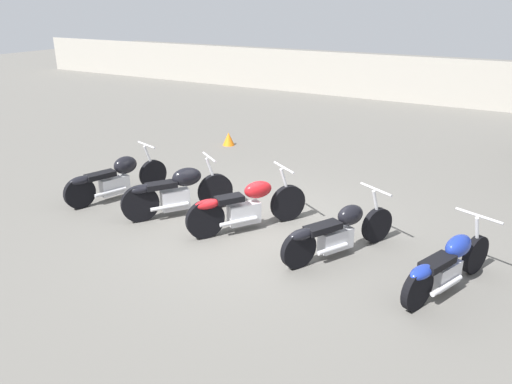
{
  "coord_description": "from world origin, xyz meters",
  "views": [
    {
      "loc": [
        3.92,
        -6.8,
        3.73
      ],
      "look_at": [
        0.0,
        0.05,
        0.65
      ],
      "focal_mm": 35.0,
      "sensor_mm": 36.0,
      "label": 1
    }
  ],
  "objects_px": {
    "motorcycle_slot_1": "(177,191)",
    "motorcycle_slot_2": "(246,206)",
    "motorcycle_slot_0": "(116,178)",
    "motorcycle_slot_4": "(447,265)",
    "traffic_cone_near": "(229,139)",
    "motorcycle_slot_3": "(338,231)"
  },
  "relations": [
    {
      "from": "motorcycle_slot_3",
      "to": "motorcycle_slot_4",
      "type": "distance_m",
      "value": 1.67
    },
    {
      "from": "motorcycle_slot_3",
      "to": "traffic_cone_near",
      "type": "height_order",
      "value": "motorcycle_slot_3"
    },
    {
      "from": "motorcycle_slot_2",
      "to": "motorcycle_slot_1",
      "type": "bearing_deg",
      "value": -142.86
    },
    {
      "from": "motorcycle_slot_1",
      "to": "motorcycle_slot_2",
      "type": "xyz_separation_m",
      "value": [
        1.4,
        0.08,
        -0.03
      ]
    },
    {
      "from": "motorcycle_slot_4",
      "to": "traffic_cone_near",
      "type": "xyz_separation_m",
      "value": [
        -6.45,
        4.63,
        -0.22
      ]
    },
    {
      "from": "motorcycle_slot_2",
      "to": "traffic_cone_near",
      "type": "height_order",
      "value": "motorcycle_slot_2"
    },
    {
      "from": "motorcycle_slot_1",
      "to": "motorcycle_slot_2",
      "type": "relative_size",
      "value": 0.93
    },
    {
      "from": "traffic_cone_near",
      "to": "motorcycle_slot_0",
      "type": "bearing_deg",
      "value": -88.09
    },
    {
      "from": "motorcycle_slot_4",
      "to": "motorcycle_slot_2",
      "type": "bearing_deg",
      "value": -164.86
    },
    {
      "from": "motorcycle_slot_2",
      "to": "traffic_cone_near",
      "type": "bearing_deg",
      "value": 159.57
    },
    {
      "from": "motorcycle_slot_0",
      "to": "motorcycle_slot_4",
      "type": "height_order",
      "value": "motorcycle_slot_0"
    },
    {
      "from": "motorcycle_slot_3",
      "to": "traffic_cone_near",
      "type": "bearing_deg",
      "value": 165.6
    },
    {
      "from": "motorcycle_slot_1",
      "to": "traffic_cone_near",
      "type": "bearing_deg",
      "value": 146.26
    },
    {
      "from": "motorcycle_slot_0",
      "to": "motorcycle_slot_2",
      "type": "bearing_deg",
      "value": 18.16
    },
    {
      "from": "motorcycle_slot_4",
      "to": "traffic_cone_near",
      "type": "bearing_deg",
      "value": 165.04
    },
    {
      "from": "motorcycle_slot_0",
      "to": "motorcycle_slot_1",
      "type": "relative_size",
      "value": 1.2
    },
    {
      "from": "motorcycle_slot_0",
      "to": "motorcycle_slot_4",
      "type": "relative_size",
      "value": 1.11
    },
    {
      "from": "motorcycle_slot_1",
      "to": "traffic_cone_near",
      "type": "height_order",
      "value": "motorcycle_slot_1"
    },
    {
      "from": "motorcycle_slot_0",
      "to": "motorcycle_slot_4",
      "type": "distance_m",
      "value": 6.32
    },
    {
      "from": "motorcycle_slot_1",
      "to": "motorcycle_slot_4",
      "type": "xyz_separation_m",
      "value": [
        4.74,
        -0.24,
        -0.06
      ]
    },
    {
      "from": "motorcycle_slot_2",
      "to": "motorcycle_slot_0",
      "type": "bearing_deg",
      "value": -145.82
    },
    {
      "from": "motorcycle_slot_1",
      "to": "motorcycle_slot_4",
      "type": "height_order",
      "value": "motorcycle_slot_1"
    }
  ]
}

